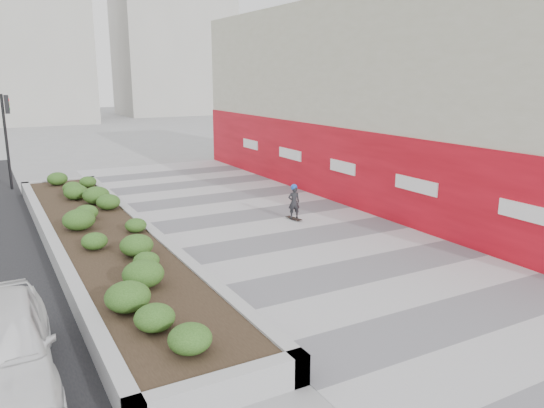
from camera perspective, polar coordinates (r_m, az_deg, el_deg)
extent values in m
plane|color=gray|center=(12.90, 14.40, -9.47)|extent=(160.00, 160.00, 0.00)
cube|color=#A8A8AD|center=(15.05, 6.58, -5.71)|extent=(8.00, 36.00, 0.01)
cube|color=#BBB6A0|center=(23.28, 12.49, 10.96)|extent=(6.00, 24.00, 8.00)
cube|color=red|center=(21.70, 6.20, 4.38)|extent=(0.12, 24.00, 3.00)
cube|color=#9E9EA0|center=(8.63, -5.33, -19.41)|extent=(3.00, 0.30, 0.55)
cube|color=#9E9EA0|center=(24.97, -21.90, 1.83)|extent=(3.00, 0.30, 0.55)
cube|color=#9E9EA0|center=(16.28, -22.51, -4.19)|extent=(0.30, 18.00, 0.55)
cube|color=#9E9EA0|center=(16.74, -13.32, -3.01)|extent=(0.30, 18.00, 0.55)
cube|color=#2D2116|center=(16.46, -17.84, -3.69)|extent=(2.40, 17.40, 0.50)
cylinder|color=black|center=(26.19, -26.64, 5.94)|extent=(0.12, 0.12, 4.20)
cube|color=black|center=(26.07, -26.64, 9.57)|extent=(0.18, 0.28, 0.80)
cube|color=#ADAAA3|center=(63.80, -27.06, 16.78)|extent=(16.00, 12.00, 20.00)
cube|color=#ADAAA3|center=(72.71, -10.64, 19.01)|extent=(14.00, 10.00, 24.00)
cylinder|color=#595654|center=(15.33, 8.11, -5.39)|extent=(0.44, 0.44, 0.01)
cube|color=black|center=(18.73, 2.36, -1.53)|extent=(0.29, 0.74, 0.02)
imported|color=black|center=(18.58, 2.38, 0.20)|extent=(0.48, 0.37, 1.15)
sphere|color=blue|center=(18.47, 2.39, 1.81)|extent=(0.23, 0.23, 0.23)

